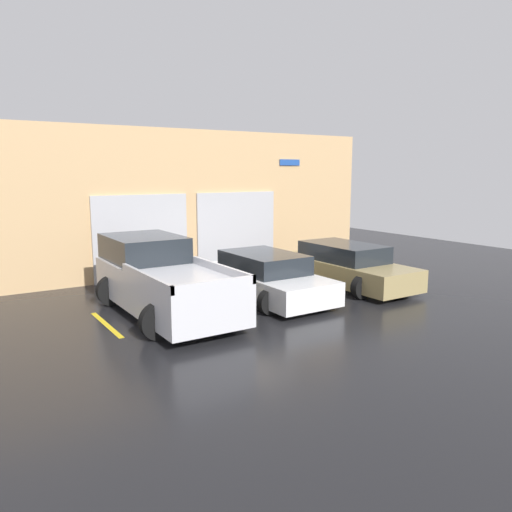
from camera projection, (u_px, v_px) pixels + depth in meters
name	position (u px, v px, depth m)	size (l,w,h in m)	color
ground_plane	(243.00, 290.00, 14.53)	(28.00, 28.00, 0.00)	black
shophouse_building	(192.00, 203.00, 16.86)	(13.97, 0.68, 4.77)	tan
pickup_truck	(161.00, 279.00, 12.09)	(2.43, 5.08, 1.77)	silver
sedan_white	(265.00, 277.00, 13.47)	(2.18, 4.28, 1.24)	white
sedan_side	(345.00, 266.00, 15.01)	(2.13, 4.65, 1.27)	#9E8956
parking_stripe_far_left	(106.00, 324.00, 11.23)	(0.12, 2.20, 0.01)	gold
parking_stripe_left	(219.00, 306.00, 12.77)	(0.12, 2.20, 0.01)	gold
parking_stripe_centre	(308.00, 291.00, 14.31)	(0.12, 2.20, 0.01)	gold
parking_stripe_right	(379.00, 280.00, 15.85)	(0.12, 2.20, 0.01)	gold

